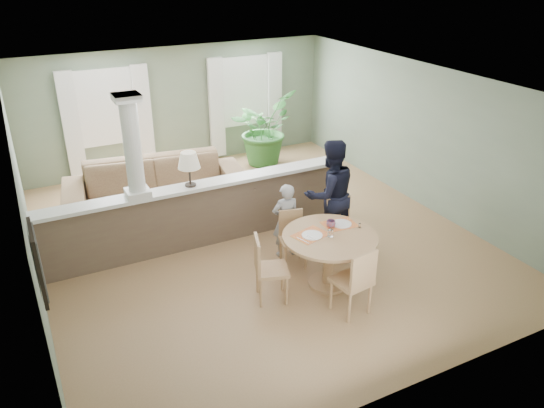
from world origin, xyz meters
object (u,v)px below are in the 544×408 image
chair_far_boy (292,235)px  chair_far_man (340,224)px  dining_table (329,245)px  man_person (330,194)px  child_person (286,221)px  sofa (157,188)px  chair_near (356,279)px  chair_side (266,266)px  houseplant (263,129)px

chair_far_boy → chair_far_man: 0.85m
dining_table → man_person: bearing=57.9°
chair_far_boy → child_person: size_ratio=0.70×
sofa → child_person: child_person is taller
chair_near → man_person: (0.71, 1.80, 0.37)m
sofa → dining_table: (1.58, -3.57, 0.17)m
chair_far_boy → man_person: (0.82, 0.23, 0.45)m
chair_far_man → chair_near: size_ratio=0.93×
dining_table → child_person: child_person is taller
chair_far_man → man_person: (-0.02, 0.31, 0.41)m
sofa → dining_table: 3.91m
sofa → dining_table: size_ratio=2.43×
sofa → chair_far_man: sofa is taller
chair_far_man → chair_far_boy: bearing=-176.5°
chair_far_boy → chair_side: chair_side is taller
houseplant → chair_far_man: size_ratio=1.76×
chair_far_boy → chair_side: bearing=-124.3°
chair_far_boy → chair_far_man: size_ratio=0.93×
sofa → chair_far_boy: 3.11m
chair_near → child_person: 1.83m
chair_far_man → houseplant: bearing=89.7°
sofa → chair_far_man: (2.24, -2.87, 0.03)m
chair_far_man → man_person: bearing=103.0°
houseplant → chair_near: houseplant is taller
chair_far_man → chair_near: (-0.74, -1.49, 0.04)m
child_person → man_person: size_ratio=0.67×
chair_side → sofa: bearing=27.7°
houseplant → chair_near: bearing=-103.9°
sofa → chair_far_man: 3.64m
chair_far_man → chair_side: (-1.65, -0.63, 0.02)m
houseplant → dining_table: size_ratio=1.21×
houseplant → chair_far_man: (-0.69, -4.30, -0.31)m
chair_far_man → dining_table: bearing=-124.2°
man_person → chair_far_man: bearing=96.1°
houseplant → chair_side: 5.46m
sofa → dining_table: sofa is taller
man_person → chair_near: bearing=70.4°
chair_far_man → chair_near: 1.66m
dining_table → chair_near: (-0.08, -0.78, -0.10)m
houseplant → dining_table: (-1.35, -5.00, -0.17)m
houseplant → chair_near: 5.96m
child_person → dining_table: bearing=104.8°
dining_table → chair_far_man: chair_far_man is taller
chair_near → chair_side: bearing=-51.4°
chair_far_boy → chair_near: bearing=-71.7°
houseplant → chair_near: size_ratio=1.63×
houseplant → man_person: bearing=-100.2°
chair_side → dining_table: bearing=-76.3°
chair_side → chair_near: bearing=-115.1°
sofa → child_person: (1.41, -2.53, 0.14)m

